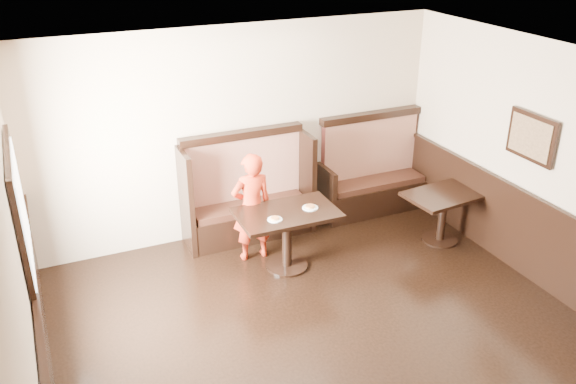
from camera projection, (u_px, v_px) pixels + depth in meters
room_shell at (333, 323)px, 5.50m from camera, size 7.00×7.00×7.00m
booth_main at (247, 199)px, 8.16m from camera, size 1.75×0.72×1.45m
booth_neighbor at (372, 179)px, 8.90m from camera, size 1.65×0.72×1.45m
table_main at (287, 225)px, 7.36m from camera, size 1.22×0.77×0.77m
table_neighbor at (443, 205)px, 7.99m from camera, size 1.07×0.76×0.70m
child at (252, 207)px, 7.53m from camera, size 0.52×0.35×1.42m
pizza_plate_left at (275, 219)px, 7.09m from camera, size 0.18×0.18×0.03m
pizza_plate_right at (310, 207)px, 7.37m from camera, size 0.20×0.20×0.04m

